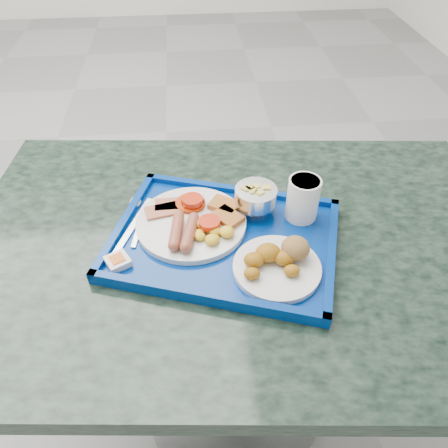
% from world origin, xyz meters
% --- Properties ---
extents(floor, '(6.00, 6.00, 0.00)m').
position_xyz_m(floor, '(0.00, 0.00, 0.00)').
color(floor, gray).
rests_on(floor, ground).
extents(table, '(1.27, 0.92, 0.75)m').
position_xyz_m(table, '(0.90, -1.09, 0.56)').
color(table, slate).
rests_on(table, floor).
extents(tray, '(0.55, 0.47, 0.03)m').
position_xyz_m(tray, '(0.86, -1.11, 0.76)').
color(tray, navy).
rests_on(tray, table).
extents(main_plate, '(0.24, 0.24, 0.04)m').
position_xyz_m(main_plate, '(0.80, -1.06, 0.78)').
color(main_plate, silver).
rests_on(main_plate, tray).
extents(bread_plate, '(0.17, 0.17, 0.06)m').
position_xyz_m(bread_plate, '(0.96, -1.20, 0.78)').
color(bread_plate, silver).
rests_on(bread_plate, tray).
extents(fruit_bowl, '(0.09, 0.09, 0.06)m').
position_xyz_m(fruit_bowl, '(0.94, -1.03, 0.81)').
color(fruit_bowl, silver).
rests_on(fruit_bowl, tray).
extents(juice_cup, '(0.07, 0.07, 0.10)m').
position_xyz_m(juice_cup, '(1.04, -1.05, 0.82)').
color(juice_cup, white).
rests_on(juice_cup, tray).
extents(spoon, '(0.05, 0.17, 0.01)m').
position_xyz_m(spoon, '(0.67, -1.00, 0.77)').
color(spoon, silver).
rests_on(spoon, tray).
extents(knife, '(0.08, 0.19, 0.00)m').
position_xyz_m(knife, '(0.67, -1.05, 0.77)').
color(knife, silver).
rests_on(knife, tray).
extents(jam_packet, '(0.06, 0.06, 0.02)m').
position_xyz_m(jam_packet, '(0.65, -1.16, 0.77)').
color(jam_packet, white).
rests_on(jam_packet, tray).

